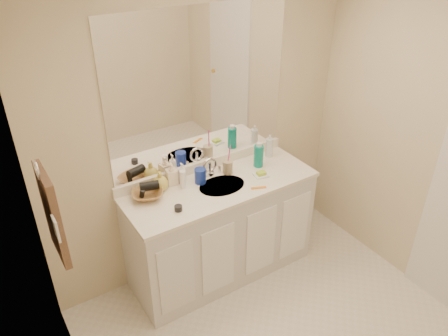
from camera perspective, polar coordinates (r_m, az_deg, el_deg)
name	(u,v)px	position (r m, az deg, el deg)	size (l,w,h in m)	color
wall_back	(201,133)	(3.40, -2.97, 4.54)	(2.60, 0.02, 2.40)	beige
wall_left	(89,322)	(2.03, -17.18, -18.65)	(0.02, 2.60, 2.40)	beige
vanity_cabinet	(221,231)	(3.62, -0.43, -8.19)	(1.50, 0.55, 0.85)	silver
countertop	(220,186)	(3.36, -0.46, -2.35)	(1.52, 0.57, 0.03)	white
backsplash	(203,165)	(3.52, -2.72, 0.36)	(1.52, 0.03, 0.08)	white
sink_basin	(222,187)	(3.34, -0.28, -2.46)	(0.37, 0.37, 0.02)	#BFB3A7
faucet	(210,169)	(3.44, -1.89, -0.14)	(0.02, 0.02, 0.11)	silver
mirror	(201,90)	(3.25, -3.08, 10.20)	(1.48, 0.01, 1.20)	white
blue_mug	(200,176)	(3.34, -3.12, -1.04)	(0.09, 0.09, 0.12)	navy
tan_cup	(228,167)	(3.46, 0.48, 0.13)	(0.08, 0.08, 0.11)	tan
toothbrush	(229,156)	(3.42, 0.63, 1.56)	(0.01, 0.01, 0.19)	#DB3998
mouthwash_bottle	(259,156)	(3.55, 4.54, 1.57)	(0.08, 0.08, 0.18)	#0A8375
clear_pump_bottle	(269,147)	(3.71, 5.94, 2.68)	(0.06, 0.06, 0.16)	silver
soap_dish	(261,175)	(3.46, 4.86, -0.94)	(0.11, 0.09, 0.01)	white
green_soap	(261,173)	(3.45, 4.88, -0.69)	(0.07, 0.05, 0.02)	#A8CE32
orange_comb	(259,188)	(3.31, 4.54, -2.59)	(0.12, 0.02, 0.00)	orange
dark_jar	(178,208)	(3.08, -5.98, -5.24)	(0.06, 0.06, 0.04)	black
extra_white_bottle	(183,179)	(3.29, -5.40, -1.50)	(0.04, 0.04, 0.14)	white
soap_bottle_white	(182,173)	(3.35, -5.53, -0.63)	(0.06, 0.06, 0.17)	white
soap_bottle_cream	(172,174)	(3.33, -6.86, -0.74)	(0.08, 0.08, 0.18)	#FFEBCF
soap_bottle_yellow	(160,181)	(3.28, -8.33, -1.68)	(0.12, 0.12, 0.15)	#D6C553
wicker_basket	(148,194)	(3.24, -9.95, -3.35)	(0.23, 0.23, 0.06)	#9F7140
hair_dryer	(149,186)	(3.21, -9.73, -2.33)	(0.07, 0.07, 0.14)	black
towel_ring	(37,169)	(2.43, -23.28, -0.17)	(0.11, 0.11, 0.01)	silver
hand_towel	(52,215)	(2.59, -21.50, -5.74)	(0.04, 0.32, 0.55)	#412E23
switch_plate	(56,229)	(2.40, -21.09, -7.40)	(0.01, 0.09, 0.13)	silver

